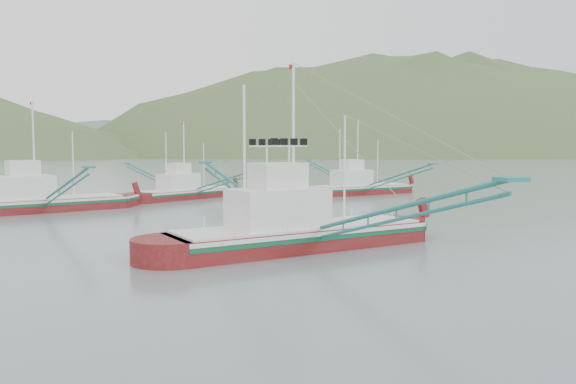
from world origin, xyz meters
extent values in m
plane|color=slate|center=(0.00, 0.00, 0.00)|extent=(1200.00, 1200.00, 0.00)
cube|color=#5E0E0E|center=(-0.21, 2.11, 0.22)|extent=(17.20, 8.87, 2.22)
cube|color=silver|center=(-0.21, 2.11, 1.16)|extent=(16.91, 8.86, 0.24)
cube|color=#0B5231|center=(-0.21, 2.11, 0.89)|extent=(16.91, 8.88, 0.24)
cube|color=silver|center=(-0.21, 2.11, 1.39)|extent=(16.34, 8.43, 0.13)
cube|color=silver|center=(-1.81, 1.65, 2.55)|extent=(6.31, 4.94, 2.44)
cube|color=silver|center=(-1.81, 1.65, 4.54)|extent=(3.44, 3.14, 1.55)
cylinder|color=white|center=(-0.74, 1.95, 6.32)|extent=(0.18, 0.18, 9.98)
cylinder|color=white|center=(-3.94, 1.03, 5.57)|extent=(0.16, 0.16, 8.48)
cylinder|color=white|center=(2.99, 3.03, 4.82)|extent=(0.13, 0.13, 6.98)
cube|color=#5E0E0E|center=(19.03, 39.45, 0.20)|extent=(15.25, 7.75, 1.96)
cube|color=silver|center=(19.03, 39.45, 1.03)|extent=(14.99, 7.75, 0.22)
cube|color=#0B5231|center=(19.03, 39.45, 0.79)|extent=(14.99, 7.77, 0.22)
cube|color=silver|center=(19.03, 39.45, 1.23)|extent=(14.49, 7.36, 0.12)
cube|color=silver|center=(17.61, 39.06, 2.26)|extent=(5.58, 4.35, 2.16)
cube|color=silver|center=(17.61, 39.06, 4.03)|extent=(3.04, 2.77, 1.38)
cylinder|color=white|center=(18.55, 39.32, 5.60)|extent=(0.16, 0.16, 8.84)
cylinder|color=white|center=(15.71, 38.53, 4.94)|extent=(0.14, 0.14, 7.51)
cylinder|color=white|center=(21.86, 40.25, 4.27)|extent=(0.12, 0.12, 6.19)
cube|color=#5E0E0E|center=(-4.08, 38.94, 0.18)|extent=(13.29, 11.07, 1.84)
cube|color=silver|center=(-4.08, 38.94, 0.96)|extent=(13.11, 10.97, 0.20)
cube|color=#0B5231|center=(-4.08, 38.94, 0.73)|extent=(13.12, 10.98, 0.20)
cube|color=silver|center=(-4.08, 38.94, 1.15)|extent=(12.63, 10.52, 0.11)
cube|color=silver|center=(-5.20, 38.13, 2.11)|extent=(5.44, 5.07, 2.02)
cube|color=silver|center=(-5.20, 38.13, 3.76)|extent=(3.12, 3.04, 1.28)
cylinder|color=white|center=(-4.45, 38.67, 5.23)|extent=(0.15, 0.15, 8.26)
cylinder|color=white|center=(-6.68, 37.05, 4.61)|extent=(0.13, 0.13, 7.02)
cylinder|color=white|center=(-1.86, 40.56, 3.99)|extent=(0.11, 0.11, 5.78)
cube|color=#5E0E0E|center=(-19.13, 28.09, 0.21)|extent=(16.13, 10.00, 2.10)
cube|color=silver|center=(-19.13, 28.09, 1.10)|extent=(15.88, 9.95, 0.23)
cube|color=#0B5231|center=(-19.13, 28.09, 0.84)|extent=(15.88, 9.97, 0.23)
cube|color=silver|center=(-19.13, 28.09, 1.31)|extent=(15.33, 9.50, 0.13)
cube|color=silver|center=(-20.58, 27.48, 2.41)|extent=(6.14, 5.14, 2.31)
cube|color=silver|center=(-20.58, 27.48, 4.30)|extent=(3.41, 3.19, 1.47)
cylinder|color=white|center=(-19.61, 27.89, 5.98)|extent=(0.17, 0.17, 9.45)
cylinder|color=white|center=(-16.23, 29.32, 4.57)|extent=(0.13, 0.13, 6.61)
ellipsoid|color=#435B2E|center=(240.00, 430.00, 0.00)|extent=(684.00, 432.00, 306.00)
ellipsoid|color=slate|center=(30.00, 560.00, 0.00)|extent=(960.00, 400.00, 240.00)
camera|label=1|loc=(-9.85, -30.94, 6.17)|focal=35.00mm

